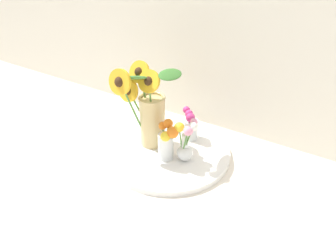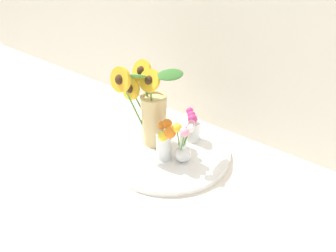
{
  "view_description": "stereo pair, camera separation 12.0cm",
  "coord_description": "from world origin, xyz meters",
  "px_view_note": "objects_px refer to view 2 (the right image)",
  "views": [
    {
      "loc": [
        0.57,
        -0.8,
        0.76
      ],
      "look_at": [
        0.03,
        0.07,
        0.13
      ],
      "focal_mm": 35.0,
      "sensor_mm": 36.0,
      "label": 1
    },
    {
      "loc": [
        0.67,
        -0.73,
        0.76
      ],
      "look_at": [
        0.03,
        0.07,
        0.13
      ],
      "focal_mm": 35.0,
      "sensor_mm": 36.0,
      "label": 2
    }
  ],
  "objects_px": {
    "vase_small_center": "(165,141)",
    "vase_bulb_right": "(183,144)",
    "mason_jar_sunflowers": "(150,109)",
    "vase_small_back": "(193,127)",
    "serving_tray": "(168,152)"
  },
  "relations": [
    {
      "from": "vase_small_center",
      "to": "serving_tray",
      "type": "bearing_deg",
      "value": 116.94
    },
    {
      "from": "serving_tray",
      "to": "mason_jar_sunflowers",
      "type": "bearing_deg",
      "value": -177.68
    },
    {
      "from": "mason_jar_sunflowers",
      "to": "vase_small_back",
      "type": "relative_size",
      "value": 2.66
    },
    {
      "from": "serving_tray",
      "to": "vase_small_center",
      "type": "distance_m",
      "value": 0.1
    },
    {
      "from": "vase_bulb_right",
      "to": "vase_small_back",
      "type": "relative_size",
      "value": 1.38
    },
    {
      "from": "vase_small_back",
      "to": "vase_bulb_right",
      "type": "bearing_deg",
      "value": -67.86
    },
    {
      "from": "mason_jar_sunflowers",
      "to": "vase_small_back",
      "type": "distance_m",
      "value": 0.19
    },
    {
      "from": "vase_small_center",
      "to": "vase_small_back",
      "type": "bearing_deg",
      "value": 87.32
    },
    {
      "from": "vase_bulb_right",
      "to": "vase_small_back",
      "type": "xyz_separation_m",
      "value": [
        -0.06,
        0.14,
        -0.02
      ]
    },
    {
      "from": "vase_small_center",
      "to": "vase_bulb_right",
      "type": "bearing_deg",
      "value": 18.7
    },
    {
      "from": "serving_tray",
      "to": "vase_bulb_right",
      "type": "relative_size",
      "value": 2.7
    },
    {
      "from": "serving_tray",
      "to": "vase_small_back",
      "type": "height_order",
      "value": "vase_small_back"
    },
    {
      "from": "mason_jar_sunflowers",
      "to": "vase_small_back",
      "type": "bearing_deg",
      "value": 46.32
    },
    {
      "from": "serving_tray",
      "to": "vase_bulb_right",
      "type": "xyz_separation_m",
      "value": [
        0.09,
        -0.03,
        0.09
      ]
    },
    {
      "from": "serving_tray",
      "to": "vase_small_back",
      "type": "relative_size",
      "value": 3.72
    }
  ]
}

